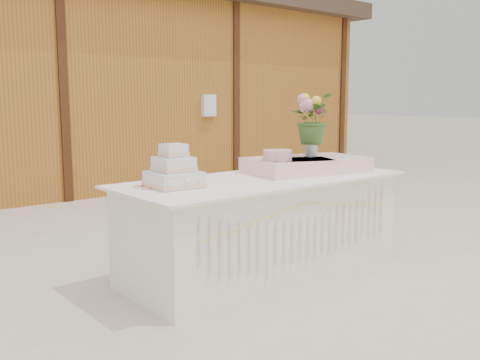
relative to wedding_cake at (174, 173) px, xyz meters
name	(u,v)px	position (x,y,z in m)	size (l,w,h in m)	color
ground	(264,271)	(0.80, -0.08, -0.87)	(80.00, 80.00, 0.00)	beige
barn	(14,82)	(0.79, 5.92, 0.80)	(12.60, 4.60, 3.30)	#A36222
cake_table	(264,225)	(0.80, -0.08, -0.49)	(2.40, 1.00, 0.77)	white
wedding_cake	(174,173)	(0.00, 0.00, 0.00)	(0.36, 0.36, 0.31)	white
pink_cake_stand	(277,162)	(0.95, -0.07, 0.01)	(0.30, 0.30, 0.21)	white
satin_runner	(306,165)	(1.31, -0.05, -0.04)	(1.00, 0.58, 0.13)	#FFCDCD
flower_vase	(311,147)	(1.40, -0.02, 0.10)	(0.12, 0.12, 0.16)	silver
bouquet	(311,113)	(1.40, -0.02, 0.40)	(0.39, 0.34, 0.44)	#3D6327
loose_flowers	(150,187)	(-0.16, 0.06, -0.10)	(0.14, 0.34, 0.02)	pink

